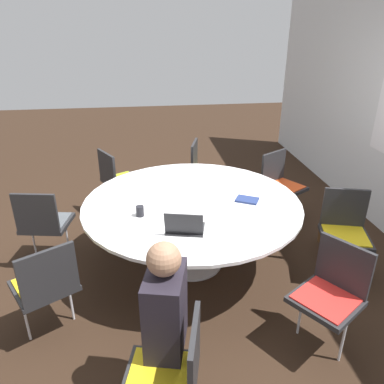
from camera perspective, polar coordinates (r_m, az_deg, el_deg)
The scene contains 15 objects.
ground_plane at distance 4.00m, azimuth 0.00°, elevation -10.80°, with size 16.00×16.00×0.00m, color black.
conference_table at distance 3.67m, azimuth 0.00°, elevation -2.67°, with size 2.11×2.11×0.73m.
chair_0 at distance 2.34m, azimuth -3.12°, elevation -25.78°, with size 0.53×0.51×0.87m.
chair_1 at distance 3.03m, azimuth 20.52°, elevation -13.71°, with size 0.60×0.59×0.87m.
chair_2 at distance 3.88m, azimuth 22.28°, elevation -5.00°, with size 0.53×0.54×0.87m.
chair_3 at distance 4.74m, azimuth 13.31°, elevation 1.65°, with size 0.59×0.60×0.87m.
chair_4 at distance 5.06m, azimuth 1.78°, elevation 3.80°, with size 0.54×0.53×0.87m.
chair_5 at distance 4.84m, azimuth -11.31°, elevation 2.30°, with size 0.59×0.58×0.87m.
chair_6 at distance 4.00m, azimuth -21.68°, elevation -4.01°, with size 0.49×0.51×0.87m.
chair_7 at distance 3.12m, azimuth -21.39°, elevation -12.68°, with size 0.59×0.59×0.87m.
person_0 at distance 2.37m, azimuth -4.39°, elevation -18.15°, with size 0.40×0.32×1.22m.
laptop at distance 3.09m, azimuth -1.12°, elevation -5.32°, with size 0.32×0.36×0.21m.
spiral_notebook at distance 3.68m, azimuth 8.39°, elevation -1.18°, with size 0.23×0.26×0.02m.
coffee_cup at distance 3.38m, azimuth -7.94°, elevation -2.90°, with size 0.07×0.07×0.10m.
handbag at distance 4.44m, azimuth 20.66°, elevation -6.52°, with size 0.36×0.16×0.28m.
Camera 1 is at (3.23, -0.44, 2.32)m, focal length 35.00 mm.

